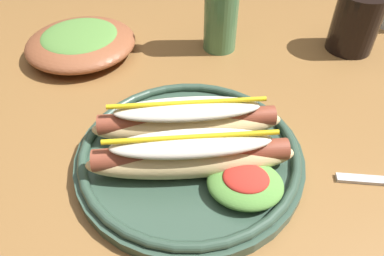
{
  "coord_description": "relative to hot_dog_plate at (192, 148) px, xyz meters",
  "views": [
    {
      "loc": [
        -0.01,
        -0.43,
        1.08
      ],
      "look_at": [
        -0.05,
        -0.1,
        0.77
      ],
      "focal_mm": 33.19,
      "sensor_mm": 36.0,
      "label": 1
    }
  ],
  "objects": [
    {
      "name": "dining_table",
      "position": [
        0.04,
        0.13,
        -0.12
      ],
      "size": [
        1.43,
        0.88,
        0.74
      ],
      "color": "olive",
      "rests_on": "ground_plane"
    },
    {
      "name": "side_bowl",
      "position": [
        -0.23,
        0.24,
        -0.0
      ],
      "size": [
        0.19,
        0.19,
        0.05
      ],
      "color": "brown",
      "rests_on": "dining_table"
    },
    {
      "name": "hot_dog_plate",
      "position": [
        0.0,
        0.0,
        0.0
      ],
      "size": [
        0.29,
        0.29,
        0.08
      ],
      "color": "#334C3D",
      "rests_on": "dining_table"
    },
    {
      "name": "soda_cup",
      "position": [
        0.26,
        0.31,
        0.03
      ],
      "size": [
        0.08,
        0.08,
        0.1
      ],
      "primitive_type": "cylinder",
      "color": "black",
      "rests_on": "dining_table"
    }
  ]
}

